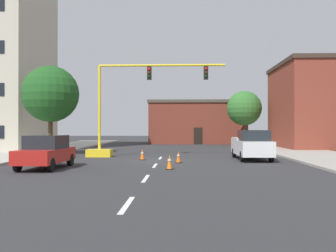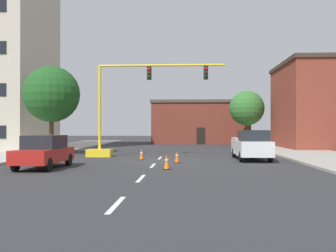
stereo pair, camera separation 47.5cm
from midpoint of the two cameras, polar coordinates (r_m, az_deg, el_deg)
name	(u,v)px [view 2 (the right image)]	position (r m, az deg, el deg)	size (l,w,h in m)	color
ground_plane	(157,161)	(24.62, -1.08, -5.26)	(160.00, 160.00, 0.00)	#2D2D30
sidewalk_left	(31,152)	(35.20, -19.46, -3.64)	(6.00, 56.00, 0.14)	#B2ADA3
sidewalk_right	(304,153)	(34.01, 20.03, -3.76)	(6.00, 56.00, 0.14)	#9E998E
lane_stripe_seg_0	(116,205)	(10.82, -6.49, -11.60)	(0.16, 2.40, 0.01)	silver
lane_stripe_seg_1	(141,178)	(16.20, -3.24, -7.83)	(0.16, 2.40, 0.01)	silver
lane_stripe_seg_2	(153,166)	(21.64, -1.65, -5.93)	(0.16, 2.40, 0.01)	silver
lane_stripe_seg_3	(160,158)	(27.11, -0.70, -4.80)	(0.16, 2.40, 0.01)	silver
building_brick_center	(200,122)	(53.76, 5.04, 0.56)	(13.34, 8.08, 5.87)	brown
building_row_right	(335,106)	(43.00, 24.06, 2.81)	(11.25, 10.90, 8.87)	brown
traffic_signal_gantry	(118,126)	(28.40, -7.05, 0.06)	(10.15, 1.20, 6.83)	yellow
tree_right_far	(247,108)	(46.45, 12.00, 2.61)	(4.15, 4.15, 6.58)	#4C3823
tree_left_near	(51,94)	(32.05, -16.63, 4.57)	(4.51, 4.51, 7.12)	#4C3823
pickup_truck_white	(251,145)	(26.13, 12.82, -2.83)	(2.03, 5.40, 1.99)	white
sedan_red_near_left	(44,151)	(21.16, -17.43, -3.65)	(1.93, 4.53, 1.74)	#B21E19
traffic_cone_roadside_a	(177,157)	(23.26, 1.95, -4.67)	(0.36, 0.36, 0.73)	black
traffic_cone_roadside_b	(167,162)	(19.58, 0.49, -5.42)	(0.36, 0.36, 0.77)	black
traffic_cone_roadside_c	(141,155)	(25.52, -3.45, -4.29)	(0.36, 0.36, 0.72)	black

